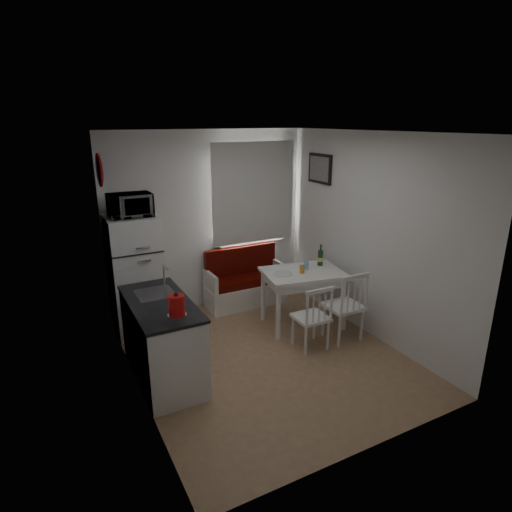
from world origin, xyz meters
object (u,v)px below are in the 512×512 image
(fridge, at_px, (135,275))
(kettle, at_px, (177,306))
(chair_right, at_px, (349,300))
(wine_bottle, at_px, (320,255))
(bench, at_px, (245,286))
(chair_left, at_px, (315,312))
(microwave, at_px, (130,205))
(dining_table, at_px, (303,277))
(kitchen_counter, at_px, (162,339))

(fridge, height_order, kettle, fridge)
(chair_right, xyz_separation_m, fridge, (-2.27, 1.56, 0.21))
(chair_right, bearing_deg, wine_bottle, 82.72)
(bench, xyz_separation_m, wine_bottle, (0.72, -0.91, 0.64))
(chair_left, bearing_deg, fridge, 140.52)
(chair_right, distance_m, microwave, 2.96)
(dining_table, relative_size, chair_left, 2.56)
(fridge, xyz_separation_m, wine_bottle, (2.37, -0.80, 0.15))
(bench, bearing_deg, chair_right, -69.52)
(dining_table, bearing_deg, wine_bottle, 26.07)
(kitchen_counter, distance_m, kettle, 0.73)
(chair_right, bearing_deg, chair_left, 179.05)
(fridge, height_order, wine_bottle, fridge)
(wine_bottle, bearing_deg, dining_table, -164.05)
(chair_left, xyz_separation_m, kettle, (-1.74, -0.15, 0.50))
(kitchen_counter, distance_m, chair_left, 1.82)
(chair_left, height_order, wine_bottle, wine_bottle)
(bench, distance_m, kettle, 2.53)
(microwave, bearing_deg, wine_bottle, -17.47)
(kitchen_counter, distance_m, wine_bottle, 2.48)
(bench, bearing_deg, fridge, -176.24)
(chair_right, height_order, fridge, fridge)
(bench, distance_m, chair_left, 1.68)
(bench, distance_m, fridge, 1.72)
(microwave, xyz_separation_m, kettle, (0.03, -1.65, -0.69))
(microwave, bearing_deg, chair_right, -33.66)
(kitchen_counter, relative_size, dining_table, 1.14)
(kettle, bearing_deg, kitchen_counter, 96.22)
(kitchen_counter, xyz_separation_m, chair_left, (1.79, -0.31, 0.07))
(dining_table, xyz_separation_m, fridge, (-2.02, 0.90, 0.09))
(chair_right, relative_size, fridge, 0.32)
(wine_bottle, bearing_deg, chair_right, -97.43)
(dining_table, height_order, microwave, microwave)
(bench, relative_size, dining_table, 1.06)
(kitchen_counter, bearing_deg, chair_right, -7.92)
(chair_right, relative_size, wine_bottle, 1.68)
(kitchen_counter, height_order, bench, kitchen_counter)
(bench, relative_size, fridge, 0.78)
(bench, distance_m, microwave, 2.19)
(chair_right, height_order, wine_bottle, wine_bottle)
(kitchen_counter, relative_size, chair_right, 2.63)
(bench, height_order, kettle, kettle)
(fridge, distance_m, wine_bottle, 2.51)
(wine_bottle, bearing_deg, fridge, 161.43)
(microwave, height_order, kettle, microwave)
(kettle, bearing_deg, bench, 48.16)
(kettle, distance_m, wine_bottle, 2.51)
(dining_table, relative_size, kettle, 4.63)
(dining_table, bearing_deg, microwave, 167.41)
(kitchen_counter, xyz_separation_m, dining_table, (2.04, 0.35, 0.24))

